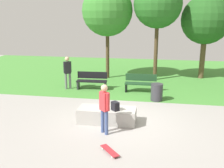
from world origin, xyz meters
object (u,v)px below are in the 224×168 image
at_px(skateboard_by_ledge, 110,151).
at_px(tree_young_birch, 107,11).
at_px(trash_bin, 157,92).
at_px(skater_performing_trick, 104,105).
at_px(concrete_ledge, 107,115).
at_px(park_bench_center_lawn, 141,83).
at_px(backpack_on_ledge, 115,106).
at_px(tree_slender_maple, 206,20).
at_px(tree_broad_elm, 158,4).
at_px(pedestrian_with_backpack, 67,70).
at_px(park_bench_near_lamppost, 92,80).

distance_m(skateboard_by_ledge, tree_young_birch, 10.08).
bearing_deg(skateboard_by_ledge, trash_bin, 75.56).
height_order(skater_performing_trick, trash_bin, skater_performing_trick).
height_order(skateboard_by_ledge, tree_young_birch, tree_young_birch).
height_order(concrete_ledge, park_bench_center_lawn, park_bench_center_lawn).
height_order(backpack_on_ledge, park_bench_center_lawn, park_bench_center_lawn).
relative_size(backpack_on_ledge, skater_performing_trick, 0.19).
relative_size(backpack_on_ledge, tree_young_birch, 0.06).
relative_size(concrete_ledge, park_bench_center_lawn, 1.33).
xyz_separation_m(backpack_on_ledge, tree_slender_maple, (4.16, 7.95, 2.82)).
bearing_deg(skateboard_by_ledge, tree_slender_maple, 68.16).
distance_m(skater_performing_trick, tree_young_birch, 8.53).
relative_size(concrete_ledge, tree_broad_elm, 0.36).
relative_size(concrete_ledge, skater_performing_trick, 1.25).
xyz_separation_m(skater_performing_trick, tree_young_birch, (-1.37, 7.85, 3.05)).
height_order(park_bench_center_lawn, tree_young_birch, tree_young_birch).
relative_size(backpack_on_ledge, tree_slender_maple, 0.06).
bearing_deg(pedestrian_with_backpack, skater_performing_trick, -59.14).
xyz_separation_m(park_bench_near_lamppost, tree_slender_maple, (6.11, 3.55, 3.05)).
height_order(concrete_ledge, tree_slender_maple, tree_slender_maple).
bearing_deg(tree_young_birch, skateboard_by_ledge, -79.02).
xyz_separation_m(tree_slender_maple, pedestrian_with_backpack, (-7.39, -3.72, -2.48)).
xyz_separation_m(park_bench_near_lamppost, tree_young_birch, (0.35, 2.67, 3.57)).
distance_m(skater_performing_trick, park_bench_near_lamppost, 5.48).
height_order(skater_performing_trick, skateboard_by_ledge, skater_performing_trick).
distance_m(park_bench_center_lawn, tree_young_birch, 5.04).
xyz_separation_m(tree_broad_elm, pedestrian_with_backpack, (-4.55, -2.79, -3.37)).
xyz_separation_m(concrete_ledge, pedestrian_with_backpack, (-2.90, 4.07, 0.77)).
xyz_separation_m(concrete_ledge, tree_broad_elm, (1.66, 6.86, 4.14)).
height_order(skateboard_by_ledge, park_bench_center_lawn, park_bench_center_lawn).
bearing_deg(tree_broad_elm, park_bench_center_lawn, -104.14).
relative_size(park_bench_center_lawn, tree_broad_elm, 0.27).
bearing_deg(tree_slender_maple, concrete_ledge, -119.95).
bearing_deg(tree_slender_maple, trash_bin, -118.71).
bearing_deg(park_bench_near_lamppost, trash_bin, -21.88).
xyz_separation_m(concrete_ledge, backpack_on_ledge, (0.33, -0.15, 0.43)).
relative_size(trash_bin, pedestrian_with_backpack, 0.46).
bearing_deg(park_bench_center_lawn, trash_bin, -57.41).
xyz_separation_m(park_bench_near_lamppost, trash_bin, (3.41, -1.37, -0.08)).
xyz_separation_m(tree_young_birch, tree_broad_elm, (2.93, -0.05, 0.37)).
xyz_separation_m(backpack_on_ledge, pedestrian_with_backpack, (-3.23, 4.22, 0.34)).
distance_m(skateboard_by_ledge, tree_slender_maple, 11.29).
relative_size(tree_slender_maple, pedestrian_with_backpack, 2.88).
bearing_deg(tree_broad_elm, tree_young_birch, 179.00).
bearing_deg(tree_young_birch, concrete_ledge, -79.60).
distance_m(concrete_ledge, backpack_on_ledge, 0.57).
distance_m(skateboard_by_ledge, park_bench_near_lamppost, 6.77).
bearing_deg(trash_bin, pedestrian_with_backpack, 165.68).
bearing_deg(park_bench_near_lamppost, park_bench_center_lawn, -1.95).
bearing_deg(park_bench_near_lamppost, tree_slender_maple, 30.17).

